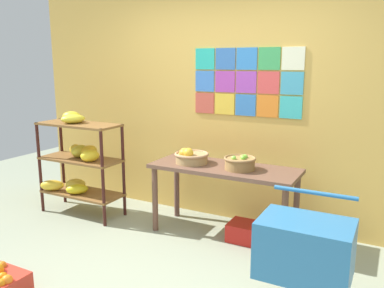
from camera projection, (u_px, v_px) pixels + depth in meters
The scene contains 8 objects.
ground at pixel (141, 286), 3.16m from camera, with size 9.32×9.32×0.00m, color gray.
back_wall_with_art at pixel (226, 101), 4.36m from camera, with size 5.15×0.07×2.67m.
banana_shelf_unit at pixel (78, 158), 4.59m from camera, with size 1.00×0.48×1.20m.
display_table at pixel (224, 176), 3.98m from camera, with size 1.49×0.58×0.73m.
fruit_basket_left at pixel (240, 163), 3.84m from camera, with size 0.32×0.32×0.15m.
fruit_basket_back_right at pixel (190, 157), 4.08m from camera, with size 0.36×0.36×0.17m.
produce_crate_under_table at pixel (248, 232), 3.95m from camera, with size 0.39×0.28×0.18m, color red.
shopping_cart at pixel (304, 253), 2.58m from camera, with size 0.59×0.45×0.89m.
Camera 1 is at (1.71, -2.34, 1.75)m, focal length 36.96 mm.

